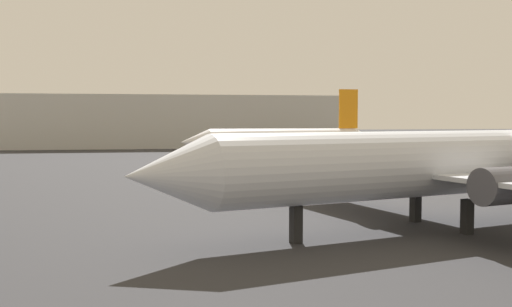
{
  "coord_description": "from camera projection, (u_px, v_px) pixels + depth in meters",
  "views": [
    {
      "loc": [
        -3.4,
        -13.32,
        6.31
      ],
      "look_at": [
        7.36,
        47.51,
        2.58
      ],
      "focal_mm": 41.0,
      "sensor_mm": 36.0,
      "label": 1
    }
  ],
  "objects": [
    {
      "name": "airplane_at_gate",
      "position": [
        427.0,
        164.0,
        33.08
      ],
      "size": [
        33.62,
        27.43,
        11.08
      ],
      "rotation": [
        0.0,
        0.0,
        3.42
      ],
      "color": "silver",
      "rests_on": "ground_plane"
    },
    {
      "name": "airplane_far_left",
      "position": [
        285.0,
        141.0,
        78.84
      ],
      "size": [
        27.98,
        22.45,
        10.31
      ],
      "rotation": [
        0.0,
        0.0,
        3.22
      ],
      "color": "white",
      "rests_on": "ground_plane"
    },
    {
      "name": "terminal_building",
      "position": [
        163.0,
        121.0,
        131.58
      ],
      "size": [
        77.21,
        23.89,
        11.21
      ],
      "primitive_type": "cube",
      "color": "#B7B7B2",
      "rests_on": "ground_plane"
    }
  ]
}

